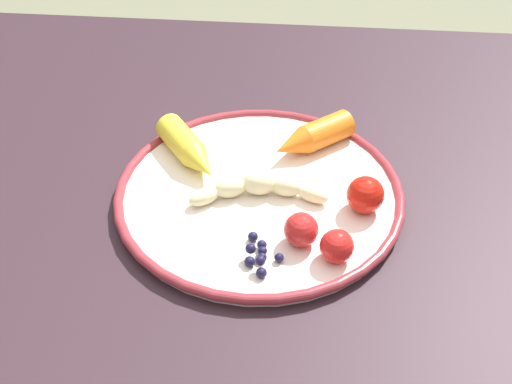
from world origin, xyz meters
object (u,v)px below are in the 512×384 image
Objects in this scene: dining_table at (257,269)px; tomato_far at (365,195)px; banana at (258,187)px; tomato_mid at (301,230)px; carrot_yellow at (189,150)px; plate at (256,194)px; carrot_orange at (312,137)px; blueberry_pile at (259,255)px; tomato_near at (337,246)px.

tomato_far reaches higher than dining_table.
banana is 4.41× the size of tomato_mid.
tomato_mid is at bearing -42.67° from carrot_yellow.
tomato_mid is at bearing -139.08° from tomato_far.
tomato_mid is at bearing -55.05° from plate.
dining_table is 0.18m from carrot_orange.
carrot_orange reaches higher than blueberry_pile.
blueberry_pile is (0.01, -0.11, 0.01)m from plate.
plate is 9.36× the size of tomato_near.
carrot_yellow is at bearing 137.33° from tomato_mid.
banana is 0.13m from tomato_near.
carrot_orange is 0.20m from tomato_near.
carrot_orange is 0.17m from tomato_mid.
tomato_mid reaches higher than tomato_near.
dining_table is 8.50× the size of carrot_yellow.
tomato_mid is at bearing 151.37° from tomato_near.
carrot_orange is 2.54× the size of tomato_far.
tomato_far is (0.03, 0.08, 0.00)m from tomato_near.
tomato_mid reaches higher than carrot_yellow.
carrot_orange and tomato_near have the same top height.
carrot_orange is (0.06, 0.09, 0.02)m from plate.
banana is at bearing 92.08° from dining_table.
tomato_near is (0.09, -0.10, 0.01)m from banana.
banana is 0.12m from tomato_far.
plate is 0.02m from banana.
tomato_far is at bearing 2.64° from dining_table.
tomato_far is at bearing 68.61° from tomato_near.
carrot_orange is 0.16m from carrot_yellow.
dining_table is 2.91× the size of plate.
blueberry_pile reaches higher than plate.
dining_table is 23.13× the size of tomato_far.
tomato_mid is (0.14, -0.13, 0.00)m from carrot_yellow.
plate is 5.39× the size of blueberry_pile.
plate is 7.94× the size of tomato_far.
tomato_mid is at bearing -92.46° from carrot_orange.
tomato_near is (0.18, -0.15, 0.00)m from carrot_yellow.
tomato_mid is (0.05, -0.07, 0.01)m from banana.
tomato_far reaches higher than carrot_orange.
tomato_far is at bearing -8.61° from plate.
blueberry_pile is 0.08m from tomato_near.
tomato_far is (0.22, -0.07, 0.00)m from carrot_yellow.
tomato_mid is (0.05, -0.06, 0.13)m from dining_table.
banana is 1.43× the size of carrot_yellow.
carrot_yellow reaches higher than blueberry_pile.
tomato_far reaches higher than blueberry_pile.
tomato_near is (0.08, 0.01, 0.01)m from blueberry_pile.
dining_table is 27.26× the size of tomato_near.
banana is (-0.00, 0.02, 0.12)m from dining_table.
carrot_orange is (0.06, 0.12, 0.12)m from dining_table.
plate is at bearing 117.43° from banana.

